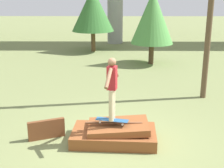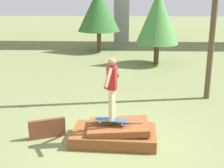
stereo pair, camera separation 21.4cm
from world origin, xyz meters
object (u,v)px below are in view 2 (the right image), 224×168
skateboard (112,120)px  skater (112,85)px  tree_behind_left (99,10)px  tree_behind_right (158,17)px

skateboard → skater: 0.93m
tree_behind_left → skater: bearing=-83.9°
skater → tree_behind_right: tree_behind_right is taller
skateboard → tree_behind_left: bearing=96.1°
skateboard → tree_behind_left: 12.62m
skateboard → tree_behind_right: tree_behind_right is taller
skater → tree_behind_right: bearing=77.6°
skater → skateboard: bearing=-76.0°
skater → tree_behind_left: bearing=96.1°
skater → tree_behind_left: 12.51m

